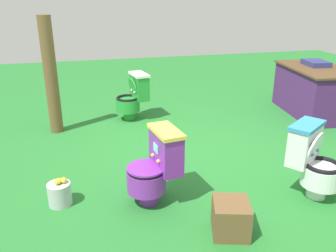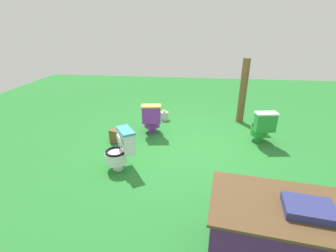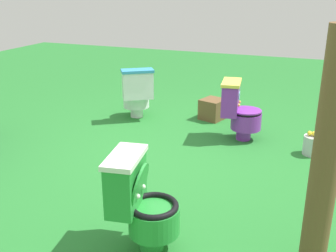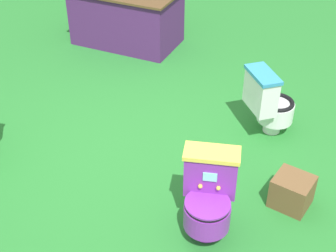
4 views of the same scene
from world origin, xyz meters
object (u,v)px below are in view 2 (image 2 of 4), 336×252
at_px(toilet_purple, 152,119).
at_px(small_crate, 119,135).
at_px(toilet_green, 262,127).
at_px(vendor_table, 281,235).
at_px(toilet_white, 121,149).
at_px(lemon_bucket, 164,116).
at_px(wooden_post, 243,91).

height_order(toilet_purple, small_crate, toilet_purple).
relative_size(toilet_green, vendor_table, 0.47).
distance_m(toilet_white, lemon_bucket, 2.45).
height_order(toilet_white, vendor_table, vendor_table).
distance_m(toilet_green, lemon_bucket, 2.49).
bearing_deg(toilet_green, wooden_post, 93.13).
xyz_separation_m(vendor_table, lemon_bucket, (1.73, -4.01, -0.28)).
height_order(vendor_table, lemon_bucket, vendor_table).
xyz_separation_m(toilet_green, toilet_white, (2.67, 1.32, 0.00)).
height_order(toilet_white, small_crate, toilet_white).
bearing_deg(wooden_post, toilet_green, 102.28).
bearing_deg(vendor_table, toilet_purple, -58.63).
xyz_separation_m(wooden_post, lemon_bucket, (1.97, 0.09, -0.70)).
distance_m(toilet_white, vendor_table, 2.70).
relative_size(vendor_table, small_crate, 4.92).
xyz_separation_m(toilet_white, small_crate, (0.36, -1.01, -0.23)).
height_order(toilet_purple, toilet_white, same).
relative_size(toilet_purple, lemon_bucket, 2.63).
distance_m(toilet_purple, wooden_post, 2.40).
xyz_separation_m(small_crate, lemon_bucket, (-0.80, -1.39, -0.03)).
xyz_separation_m(toilet_purple, small_crate, (0.63, 0.50, -0.23)).
distance_m(toilet_purple, toilet_white, 1.53).
bearing_deg(toilet_purple, toilet_green, -12.82).
relative_size(toilet_purple, vendor_table, 0.47).
relative_size(wooden_post, small_crate, 5.13).
bearing_deg(toilet_white, toilet_purple, -44.11).
distance_m(vendor_table, small_crate, 3.65).
distance_m(wooden_post, small_crate, 3.21).
height_order(small_crate, lemon_bucket, small_crate).
relative_size(toilet_purple, toilet_white, 1.00).
xyz_separation_m(toilet_green, lemon_bucket, (2.23, -1.08, -0.26)).
bearing_deg(toilet_purple, small_crate, -149.95).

